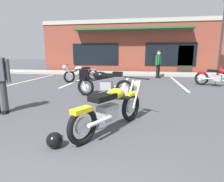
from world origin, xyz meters
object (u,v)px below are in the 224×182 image
motorcycle_red_sportbike (81,73)px  helmet_on_pavement (54,140)px  person_in_shorts_foreground (158,63)px  motorcycle_foreground_classic (111,108)px  motorcycle_black_cruiser (101,82)px  motorcycle_silver_naked (219,77)px  parking_lot_lamp_post (224,27)px

motorcycle_red_sportbike → helmet_on_pavement: motorcycle_red_sportbike is taller
person_in_shorts_foreground → helmet_on_pavement: bearing=-104.4°
motorcycle_foreground_classic → helmet_on_pavement: bearing=-133.6°
motorcycle_foreground_classic → motorcycle_black_cruiser: same height
person_in_shorts_foreground → helmet_on_pavement: 9.45m
motorcycle_foreground_classic → helmet_on_pavement: size_ratio=7.28×
motorcycle_red_sportbike → helmet_on_pavement: size_ratio=6.56×
motorcycle_silver_naked → motorcycle_foreground_classic: bearing=-126.1°
motorcycle_red_sportbike → parking_lot_lamp_post: (7.94, 2.70, 2.55)m
motorcycle_black_cruiser → person_in_shorts_foreground: (2.37, 5.51, 0.42)m
motorcycle_red_sportbike → person_in_shorts_foreground: (4.25, 2.20, 0.49)m
motorcycle_black_cruiser → parking_lot_lamp_post: bearing=44.7°
helmet_on_pavement → parking_lot_lamp_post: bearing=58.0°
motorcycle_silver_naked → parking_lot_lamp_post: (1.19, 3.26, 2.55)m
helmet_on_pavement → person_in_shorts_foreground: bearing=75.6°
motorcycle_silver_naked → helmet_on_pavement: size_ratio=7.13×
motorcycle_red_sportbike → parking_lot_lamp_post: size_ratio=0.37×
motorcycle_foreground_classic → parking_lot_lamp_post: bearing=59.2°
parking_lot_lamp_post → motorcycle_red_sportbike: bearing=-161.2°
motorcycle_foreground_classic → person_in_shorts_foreground: size_ratio=1.13×
motorcycle_black_cruiser → motorcycle_silver_naked: (4.87, 2.75, -0.07)m
motorcycle_black_cruiser → helmet_on_pavement: (0.04, -3.61, -0.40)m
motorcycle_foreground_classic → motorcycle_red_sportbike: (-2.71, 6.09, 0.00)m
motorcycle_red_sportbike → motorcycle_silver_naked: size_ratio=0.92×
motorcycle_silver_naked → motorcycle_red_sportbike: bearing=175.3°
motorcycle_silver_naked → person_in_shorts_foreground: size_ratio=1.11×
motorcycle_red_sportbike → motorcycle_silver_naked: bearing=-4.7°
motorcycle_red_sportbike → helmet_on_pavement: 7.19m
person_in_shorts_foreground → motorcycle_foreground_classic: bearing=-100.5°
motorcycle_foreground_classic → parking_lot_lamp_post: 10.54m
motorcycle_red_sportbike → motorcycle_black_cruiser: size_ratio=0.81×
person_in_shorts_foreground → motorcycle_silver_naked: bearing=-47.8°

